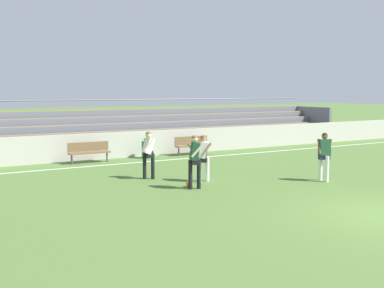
{
  "coord_description": "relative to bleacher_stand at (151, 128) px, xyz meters",
  "views": [
    {
      "loc": [
        -9.92,
        -7.36,
        3.12
      ],
      "look_at": [
        -1.48,
        7.58,
        1.14
      ],
      "focal_mm": 43.23,
      "sensor_mm": 36.0,
      "label": 1
    }
  ],
  "objects": [
    {
      "name": "sideline_wall",
      "position": [
        -0.42,
        -2.58,
        -0.52
      ],
      "size": [
        48.0,
        0.16,
        1.2
      ],
      "primitive_type": "cube",
      "color": "#BCB7AD",
      "rests_on": "ground"
    },
    {
      "name": "soccer_ball",
      "position": [
        -3.15,
        -9.95,
        -1.01
      ],
      "size": [
        0.22,
        0.22,
        0.22
      ],
      "primitive_type": "sphere",
      "color": "orange",
      "rests_on": "ground"
    },
    {
      "name": "player_white_dropping_back",
      "position": [
        -3.72,
        -8.01,
        -0.11
      ],
      "size": [
        0.55,
        0.46,
        1.7
      ],
      "color": "black",
      "rests_on": "ground"
    },
    {
      "name": "bleacher_stand",
      "position": [
        0.0,
        0.0,
        0.0
      ],
      "size": [
        23.65,
        3.55,
        2.64
      ],
      "color": "#897051",
      "rests_on": "ground"
    },
    {
      "name": "trash_bin",
      "position": [
        -1.72,
        -3.31,
        -0.72
      ],
      "size": [
        0.46,
        0.46,
        0.8
      ],
      "primitive_type": "cylinder",
      "color": "#2D7F3D",
      "rests_on": "ground"
    },
    {
      "name": "field_line_sideline",
      "position": [
        -0.42,
        -4.31,
        -1.12
      ],
      "size": [
        44.0,
        0.12,
        0.01
      ],
      "primitive_type": "cube",
      "color": "white",
      "rests_on": "ground"
    },
    {
      "name": "bench_near_bin",
      "position": [
        -4.46,
        -3.35,
        -0.58
      ],
      "size": [
        1.8,
        0.4,
        0.9
      ],
      "color": "brown",
      "rests_on": "ground"
    },
    {
      "name": "player_white_wide_right",
      "position": [
        -2.29,
        -9.4,
        -0.17
      ],
      "size": [
        0.48,
        0.67,
        1.62
      ],
      "color": "white",
      "rests_on": "ground"
    },
    {
      "name": "bench_far_left",
      "position": [
        0.68,
        -3.35,
        -0.58
      ],
      "size": [
        1.8,
        0.4,
        0.9
      ],
      "color": "brown",
      "rests_on": "ground"
    },
    {
      "name": "player_dark_on_ball",
      "position": [
        -3.14,
        -10.28,
        -0.09
      ],
      "size": [
        0.44,
        0.61,
        1.72
      ],
      "color": "black",
      "rests_on": "ground"
    },
    {
      "name": "player_dark_deep_cover",
      "position": [
        1.39,
        -11.36,
        -0.11
      ],
      "size": [
        0.57,
        0.47,
        1.69
      ],
      "color": "white",
      "rests_on": "ground"
    }
  ]
}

